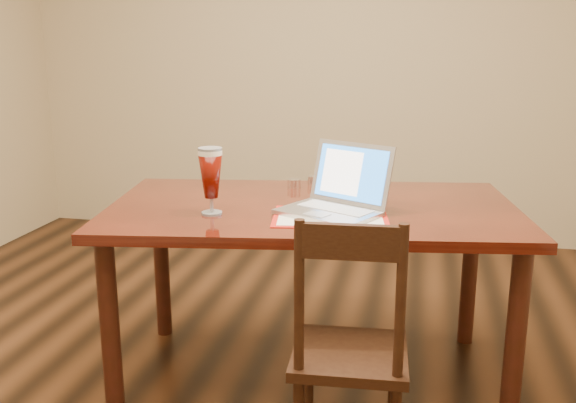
# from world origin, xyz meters

# --- Properties ---
(dining_table) EXTENTS (1.78, 1.17, 1.04)m
(dining_table) POSITION_xyz_m (0.25, 0.37, 0.69)
(dining_table) COLOR #4F150A
(dining_table) RESTS_ON ground
(dining_chair) EXTENTS (0.41, 0.39, 0.91)m
(dining_chair) POSITION_xyz_m (0.48, -0.18, 0.43)
(dining_chair) COLOR black
(dining_chair) RESTS_ON ground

